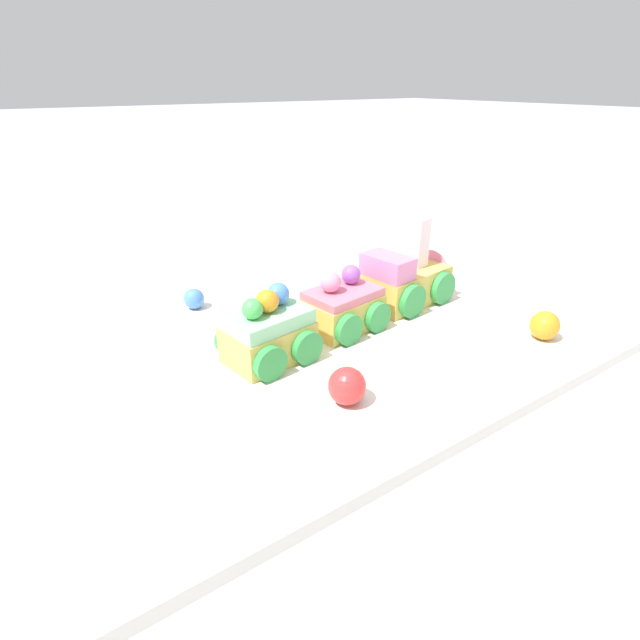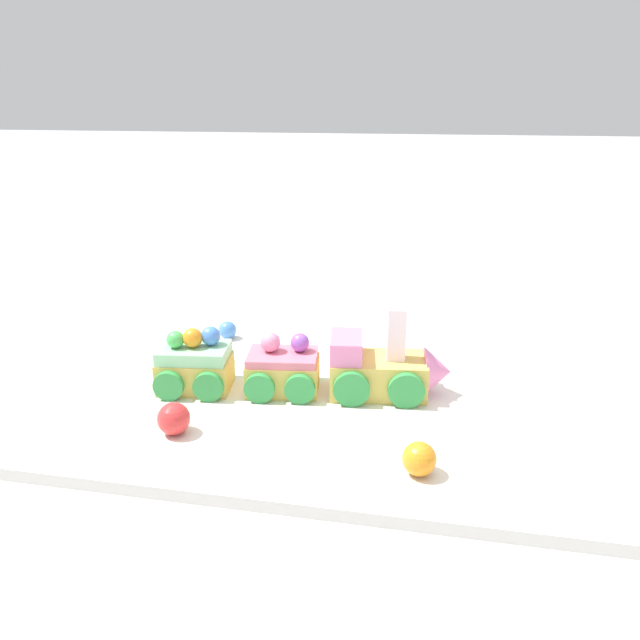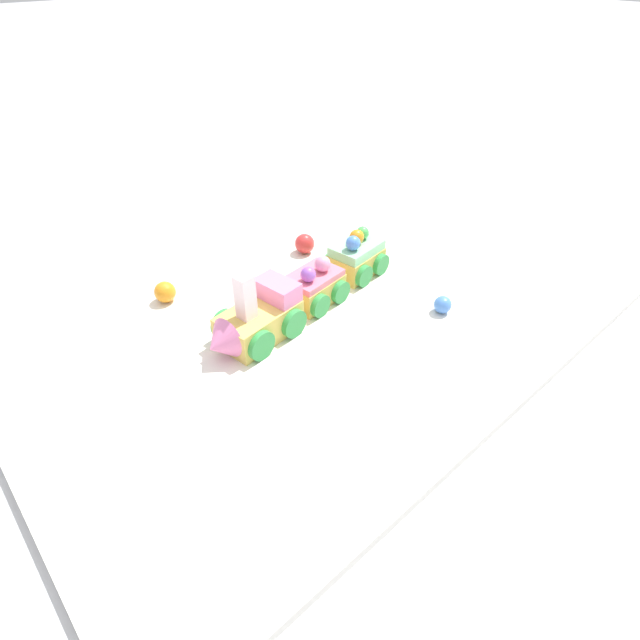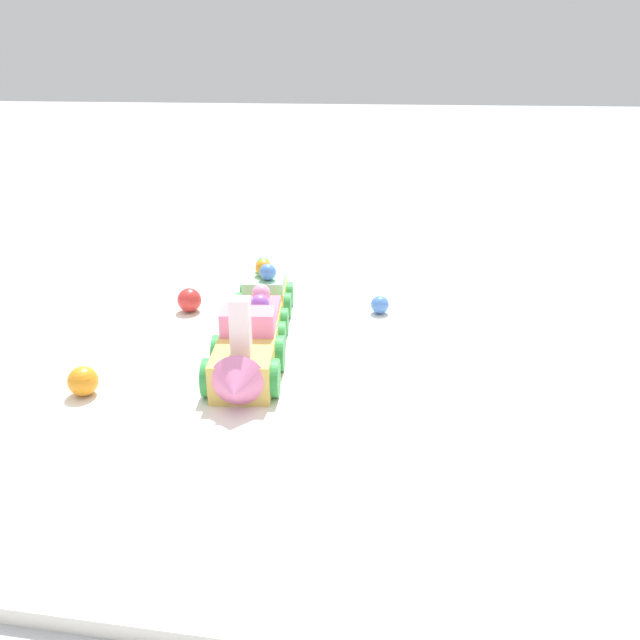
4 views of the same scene
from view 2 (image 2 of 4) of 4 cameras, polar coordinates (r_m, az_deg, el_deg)
ground_plane at (r=0.70m, az=-1.09°, el=-5.70°), size 10.00×10.00×0.00m
display_board at (r=0.70m, az=-1.09°, el=-5.25°), size 0.74×0.47×0.01m
cake_train_locomotive at (r=0.64m, az=6.09°, el=-4.55°), size 0.13×0.08×0.09m
cake_car_strawberry at (r=0.65m, az=-3.42°, el=-4.60°), size 0.08×0.08×0.06m
cake_car_mint at (r=0.66m, az=-11.36°, el=-4.10°), size 0.08×0.08×0.07m
gumball_red at (r=0.58m, az=-13.23°, el=-8.77°), size 0.03×0.03×0.03m
gumball_orange at (r=0.52m, az=9.07°, el=-12.43°), size 0.03×0.03×0.03m
gumball_blue at (r=0.80m, az=-8.46°, el=-0.91°), size 0.02×0.02×0.02m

